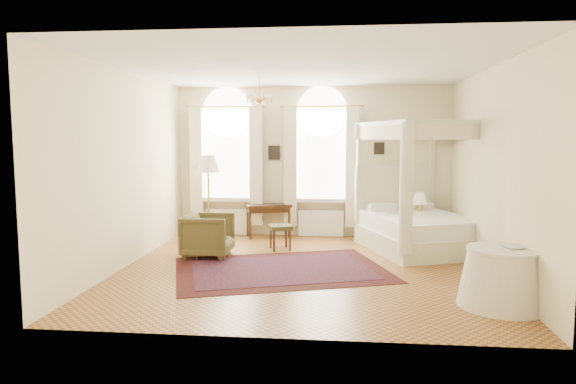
% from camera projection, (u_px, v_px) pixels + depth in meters
% --- Properties ---
extents(ground, '(6.00, 6.00, 0.00)m').
position_uv_depth(ground, '(303.00, 269.00, 8.55)').
color(ground, '#A5692F').
rests_on(ground, ground).
extents(room_walls, '(6.00, 6.00, 6.00)m').
position_uv_depth(room_walls, '(303.00, 150.00, 8.34)').
color(room_walls, '#FFEDC2').
rests_on(room_walls, ground).
extents(window_left, '(1.62, 0.27, 3.29)m').
position_uv_depth(window_left, '(227.00, 169.00, 11.42)').
color(window_left, white).
rests_on(window_left, room_walls).
extents(window_right, '(1.62, 0.27, 3.29)m').
position_uv_depth(window_right, '(321.00, 170.00, 11.22)').
color(window_right, white).
rests_on(window_right, room_walls).
extents(chandelier, '(0.51, 0.45, 0.50)m').
position_uv_depth(chandelier, '(259.00, 98.00, 9.52)').
color(chandelier, '#B3883B').
rests_on(chandelier, room_walls).
extents(wall_pictures, '(2.54, 0.03, 0.39)m').
position_uv_depth(wall_pictures, '(316.00, 151.00, 11.28)').
color(wall_pictures, black).
rests_on(wall_pictures, room_walls).
extents(canopy_bed, '(2.51, 2.76, 2.49)m').
position_uv_depth(canopy_bed, '(420.00, 222.00, 9.92)').
color(canopy_bed, beige).
rests_on(canopy_bed, ground).
extents(nightstand, '(0.46, 0.42, 0.61)m').
position_uv_depth(nightstand, '(416.00, 227.00, 10.77)').
color(nightstand, '#39200F').
rests_on(nightstand, ground).
extents(nightstand_lamp, '(0.31, 0.31, 0.45)m').
position_uv_depth(nightstand_lamp, '(420.00, 200.00, 10.61)').
color(nightstand_lamp, '#B3883B').
rests_on(nightstand_lamp, nightstand).
extents(writing_desk, '(1.08, 0.78, 0.73)m').
position_uv_depth(writing_desk, '(268.00, 209.00, 11.25)').
color(writing_desk, '#39200F').
rests_on(writing_desk, ground).
extents(laptop, '(0.39, 0.32, 0.03)m').
position_uv_depth(laptop, '(279.00, 204.00, 11.16)').
color(laptop, black).
rests_on(laptop, writing_desk).
extents(stool, '(0.53, 0.53, 0.48)m').
position_uv_depth(stool, '(280.00, 229.00, 10.01)').
color(stool, '#433E1D').
rests_on(stool, ground).
extents(armchair, '(0.87, 0.84, 0.79)m').
position_uv_depth(armchair, '(208.00, 235.00, 9.43)').
color(armchair, '#4A411F').
rests_on(armchair, ground).
extents(coffee_table, '(0.65, 0.53, 0.39)m').
position_uv_depth(coffee_table, '(210.00, 239.00, 9.30)').
color(coffee_table, silver).
rests_on(coffee_table, ground).
extents(floor_lamp, '(0.47, 0.47, 1.82)m').
position_uv_depth(floor_lamp, '(208.00, 169.00, 10.44)').
color(floor_lamp, '#B3883B').
rests_on(floor_lamp, ground).
extents(oriental_rug, '(3.99, 3.38, 0.01)m').
position_uv_depth(oriental_rug, '(281.00, 269.00, 8.49)').
color(oriental_rug, '#441310').
rests_on(oriental_rug, ground).
extents(side_table, '(1.12, 1.12, 0.77)m').
position_uv_depth(side_table, '(502.00, 278.00, 6.62)').
color(side_table, silver).
rests_on(side_table, ground).
extents(book, '(0.25, 0.31, 0.03)m').
position_uv_depth(book, '(505.00, 247.00, 6.59)').
color(book, black).
rests_on(book, side_table).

